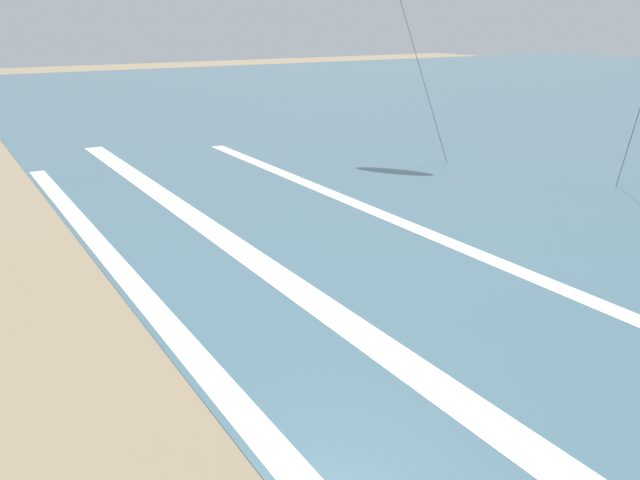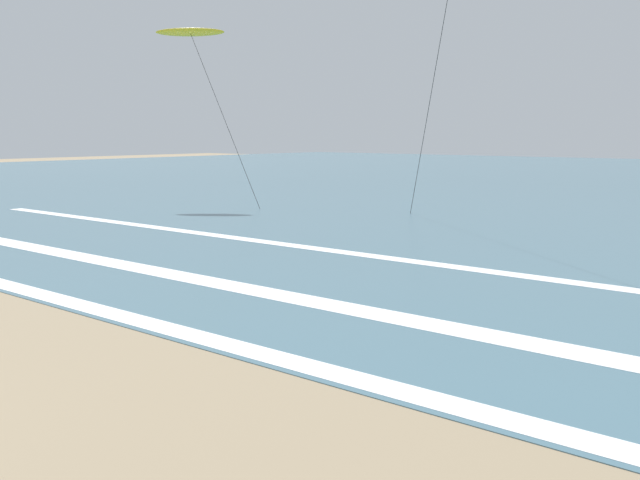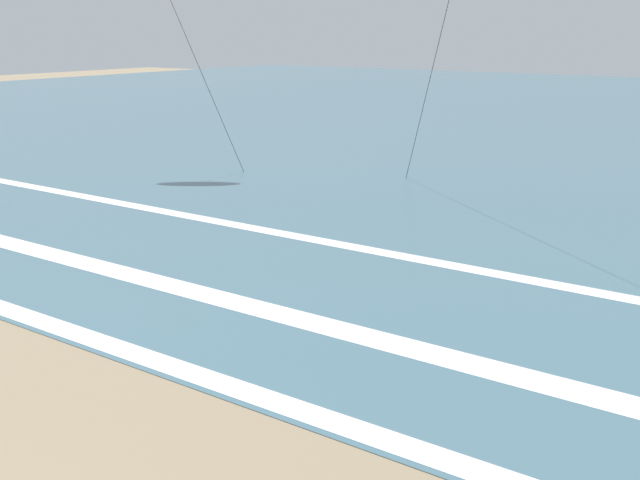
{
  "view_description": "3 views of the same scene",
  "coord_description": "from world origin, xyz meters",
  "views": [
    {
      "loc": [
        8.14,
        3.57,
        5.77
      ],
      "look_at": [
        0.24,
        8.34,
        2.61
      ],
      "focal_mm": 36.65,
      "sensor_mm": 36.0,
      "label": 1
    },
    {
      "loc": [
        9.58,
        -0.47,
        3.33
      ],
      "look_at": [
        2.45,
        8.29,
        1.62
      ],
      "focal_mm": 39.8,
      "sensor_mm": 36.0,
      "label": 2
    },
    {
      "loc": [
        7.96,
        -1.51,
        5.72
      ],
      "look_at": [
        0.02,
        9.96,
        1.81
      ],
      "focal_mm": 42.48,
      "sensor_mm": 36.0,
      "label": 3
    }
  ],
  "objects": [
    {
      "name": "wave_foam_shoreline",
      "position": [
        -0.28,
        7.0,
        0.01
      ],
      "size": [
        37.85,
        0.55,
        0.01
      ],
      "primitive_type": "cube",
      "color": "white",
      "rests_on": "ocean_surface"
    },
    {
      "name": "wave_foam_mid_break",
      "position": [
        0.09,
        10.07,
        0.01
      ],
      "size": [
        46.5,
        0.78,
        0.01
      ],
      "primitive_type": "cube",
      "color": "white",
      "rests_on": "ocean_surface"
    },
    {
      "name": "wave_foam_outer_break",
      "position": [
        0.99,
        15.14,
        0.01
      ],
      "size": [
        42.92,
        0.56,
        0.01
      ],
      "primitive_type": "cube",
      "color": "white",
      "rests_on": "ocean_surface"
    }
  ]
}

